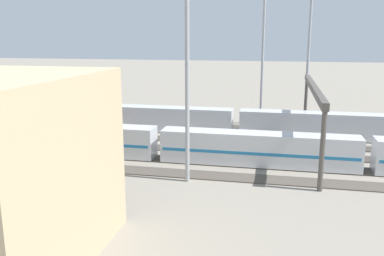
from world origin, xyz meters
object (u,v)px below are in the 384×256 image
object	(u,v)px
train_on_track_1	(227,121)
light_mast_0	(310,22)
train_on_track_2	(51,120)
signal_gantry	(313,95)
light_mast_2	(264,16)
train_on_track_4	(258,149)

from	to	relation	value
train_on_track_1	light_mast_0	world-z (taller)	light_mast_0
train_on_track_2	signal_gantry	distance (m)	39.38
train_on_track_2	train_on_track_1	distance (m)	27.36
train_on_track_1	light_mast_2	distance (m)	18.93
signal_gantry	train_on_track_2	bearing A→B (deg)	-3.67
train_on_track_4	signal_gantry	size ratio (longest dim) A/B	2.38
train_on_track_2	signal_gantry	size ratio (longest dim) A/B	0.33
signal_gantry	light_mast_2	bearing A→B (deg)	-66.02
light_mast_0	signal_gantry	xyz separation A→B (m)	(-0.02, 14.70, -9.48)
light_mast_2	signal_gantry	world-z (taller)	light_mast_2
light_mast_2	signal_gantry	bearing A→B (deg)	113.98
train_on_track_2	light_mast_0	size ratio (longest dim) A/B	0.38
train_on_track_2	signal_gantry	xyz separation A→B (m)	(-38.93, 2.50, 5.40)
train_on_track_1	light_mast_2	size ratio (longest dim) A/B	3.17
train_on_track_2	light_mast_0	distance (m)	43.41
train_on_track_1	light_mast_2	world-z (taller)	light_mast_2
light_mast_0	train_on_track_1	bearing A→B (deg)	30.93
light_mast_0	light_mast_2	bearing A→B (deg)	-13.23
train_on_track_1	signal_gantry	size ratio (longest dim) A/B	3.02
train_on_track_4	light_mast_2	bearing A→B (deg)	-87.97
train_on_track_4	signal_gantry	bearing A→B (deg)	-130.69
light_mast_2	train_on_track_1	bearing A→B (deg)	62.01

